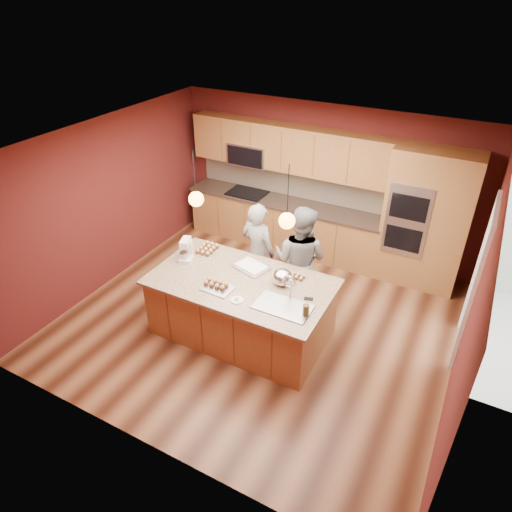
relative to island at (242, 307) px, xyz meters
The scene contains 24 objects.
floor 0.60m from the island, 78.82° to the left, with size 5.50×5.50×0.00m, color #401E11.
ceiling 2.26m from the island, 78.82° to the left, with size 5.50×5.50×0.00m, color white.
wall_back 3.00m from the island, 88.54° to the left, with size 5.50×5.50×0.00m, color #4F1716.
wall_front 2.31m from the island, 88.04° to the right, with size 5.50×5.50×0.00m, color #4F1716.
wall_left 2.84m from the island, behind, with size 5.00×5.00×0.00m, color #4F1716.
wall_right 2.98m from the island, ahead, with size 5.00×5.00×0.00m, color #4F1716.
cabinet_run 2.73m from the island, 103.06° to the left, with size 3.74×0.64×2.30m.
oven_column 3.27m from the island, 53.19° to the left, with size 1.30×0.62×2.30m.
doorway_trim 3.09m from the island, 22.64° to the left, with size 0.08×1.11×2.20m, color white, non-canonical shape.
pendant_left 1.67m from the island, behind, with size 0.20×0.20×0.80m.
pendant_right 1.66m from the island, ahead, with size 0.20×0.20×0.80m.
island is the anchor object (origin of this frame).
person_left 1.05m from the island, 105.10° to the left, with size 0.59×0.39×1.62m, color black.
person_right 1.13m from the island, 64.64° to the left, with size 0.84×0.65×1.73m, color slate.
stand_mixer 1.15m from the island, behind, with size 0.25×0.29×0.34m.
sheet_cake 0.59m from the island, 96.68° to the left, with size 0.54×0.46×0.05m.
cooling_rack 0.59m from the island, 122.53° to the right, with size 0.40×0.29×0.02m, color #B4B8BC.
mixing_bowl 0.78m from the island, 21.34° to the left, with size 0.28×0.28×0.23m, color silver.
plate 0.63m from the island, 68.78° to the right, with size 0.17×0.17×0.01m, color white.
tumbler 1.21m from the island, 14.18° to the right, with size 0.08×0.08×0.16m, color #39280D.
phone 1.06m from the island, ahead, with size 0.11×0.06×0.01m, color black.
cupcakes_left 1.09m from the island, 152.03° to the left, with size 0.26×0.35×0.08m, color tan, non-canonical shape.
cupcakes_rack 0.63m from the island, 129.84° to the right, with size 0.34×0.17×0.08m, color tan, non-canonical shape.
cupcakes_right 0.91m from the island, 33.58° to the left, with size 0.21×0.14×0.06m, color tan, non-canonical shape.
Camera 1 is at (2.50, -4.78, 4.50)m, focal length 32.00 mm.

